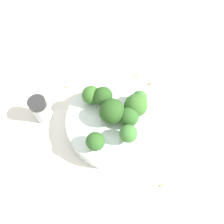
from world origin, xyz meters
name	(u,v)px	position (x,y,z in m)	size (l,w,h in m)	color
ground_plane	(112,128)	(0.00, 0.00, 0.00)	(3.00, 3.00, 0.00)	silver
bowl	(112,124)	(0.00, 0.00, 0.02)	(0.20, 0.20, 0.05)	silver
broccoli_floret_0	(112,111)	(0.00, 0.00, 0.08)	(0.05, 0.05, 0.06)	#7A9E5B
broccoli_floret_1	(136,106)	(-0.04, 0.04, 0.07)	(0.05, 0.05, 0.05)	#84AD66
broccoli_floret_2	(103,96)	(-0.02, -0.03, 0.08)	(0.04, 0.04, 0.05)	#7A9E5B
broccoli_floret_3	(128,134)	(0.03, 0.05, 0.07)	(0.04, 0.04, 0.05)	#8EB770
broccoli_floret_4	(95,142)	(0.07, 0.00, 0.07)	(0.04, 0.04, 0.04)	#84AD66
broccoli_floret_5	(129,117)	(-0.01, 0.04, 0.07)	(0.04, 0.04, 0.05)	#8EB770
broccoli_floret_6	(140,98)	(-0.06, 0.04, 0.07)	(0.03, 0.03, 0.04)	#8EB770
broccoli_floret_7	(91,95)	(-0.02, -0.06, 0.07)	(0.04, 0.04, 0.05)	#7A9E5B
pepper_shaker	(40,109)	(0.05, -0.16, 0.04)	(0.04, 0.04, 0.07)	#B2B7BC
almond_crumb_0	(66,87)	(-0.05, -0.16, 0.00)	(0.01, 0.00, 0.01)	#AD7F4C
almond_crumb_1	(150,84)	(-0.16, 0.03, 0.00)	(0.01, 0.01, 0.01)	olive
almond_crumb_2	(162,185)	(0.07, 0.15, 0.00)	(0.01, 0.00, 0.01)	tan
almond_crumb_3	(136,75)	(-0.17, -0.01, 0.00)	(0.01, 0.00, 0.01)	tan
almond_crumb_4	(137,92)	(-0.12, 0.01, 0.00)	(0.01, 0.01, 0.01)	tan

